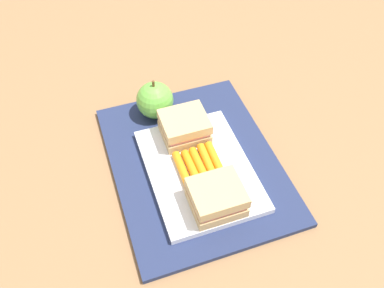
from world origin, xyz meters
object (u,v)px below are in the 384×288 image
at_px(sandwich_half_left, 217,197).
at_px(carrot_sticks_bundle, 199,165).
at_px(food_tray, 199,170).
at_px(sandwich_half_right, 185,127).
at_px(apple, 155,100).

relative_size(sandwich_half_left, carrot_sticks_bundle, 1.03).
bearing_deg(food_tray, sandwich_half_left, 180.00).
bearing_deg(carrot_sticks_bundle, food_tray, -7.79).
height_order(sandwich_half_left, carrot_sticks_bundle, sandwich_half_left).
height_order(sandwich_half_left, sandwich_half_right, same).
bearing_deg(apple, sandwich_half_left, -172.54).
distance_m(sandwich_half_right, apple, 0.09).
xyz_separation_m(food_tray, apple, (0.16, 0.03, 0.03)).
relative_size(carrot_sticks_bundle, apple, 0.96).
bearing_deg(sandwich_half_right, food_tray, 180.00).
xyz_separation_m(sandwich_half_left, sandwich_half_right, (0.16, 0.00, 0.00)).
xyz_separation_m(food_tray, sandwich_half_left, (-0.08, 0.00, 0.03)).
distance_m(food_tray, sandwich_half_right, 0.08).
distance_m(food_tray, sandwich_half_left, 0.08).
bearing_deg(carrot_sticks_bundle, sandwich_half_left, -179.95).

